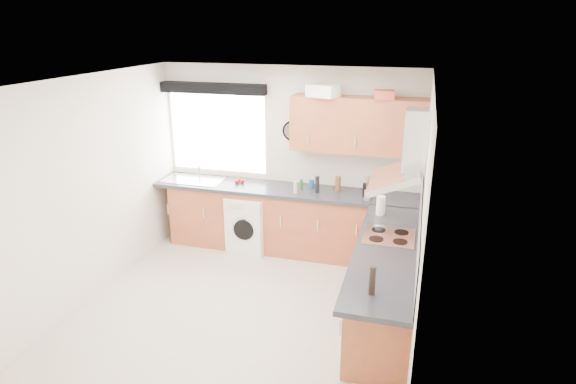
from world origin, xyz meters
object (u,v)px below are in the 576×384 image
(washing_machine, at_px, (251,222))
(upper_cabinets, at_px, (358,125))
(oven, at_px, (386,278))
(extractor_hood, at_px, (406,158))

(washing_machine, bearing_deg, upper_cabinets, 15.02)
(oven, distance_m, extractor_hood, 1.35)
(extractor_hood, xyz_separation_m, upper_cabinets, (-0.65, 1.33, 0.03))
(extractor_hood, relative_size, upper_cabinets, 0.46)
(oven, distance_m, washing_machine, 2.25)
(extractor_hood, xyz_separation_m, washing_machine, (-2.05, 1.11, -1.37))
(washing_machine, bearing_deg, oven, -23.31)
(oven, height_order, upper_cabinets, upper_cabinets)
(upper_cabinets, bearing_deg, washing_machine, -171.40)
(upper_cabinets, bearing_deg, extractor_hood, -63.87)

